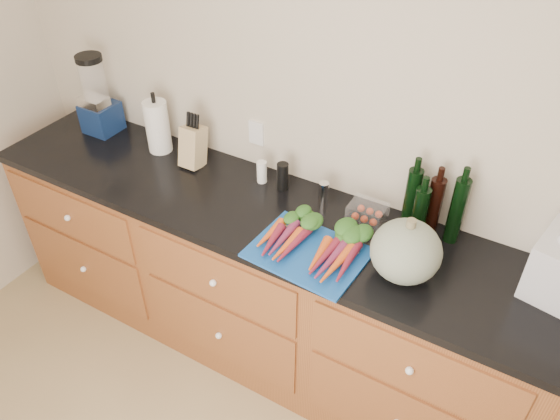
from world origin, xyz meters
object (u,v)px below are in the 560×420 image
Objects in this scene: tomato_box at (367,212)px; carrots at (314,240)px; paper_towel at (158,127)px; blender_appliance at (97,99)px; knife_block at (193,147)px; cutting_board at (308,253)px; squash at (406,251)px.

carrots is at bearing -112.68° from tomato_box.
tomato_box is (1.15, 0.01, -0.10)m from paper_towel.
blender_appliance is 0.40m from paper_towel.
cutting_board is at bearing -20.55° from knife_block.
knife_block is at bearing 169.32° from squash.
blender_appliance is at bearing 172.48° from squash.
knife_block is (0.23, -0.02, -0.03)m from paper_towel.
paper_towel is at bearing 0.33° from blender_appliance.
paper_towel reaches higher than knife_block.
tomato_box reaches higher than cutting_board.
carrots is 1.47m from blender_appliance.
paper_towel is 0.24m from knife_block.
carrots is 1.64× the size of squash.
paper_towel is at bearing 165.38° from carrots.
squash is 0.37m from tomato_box.
tomato_box is at bearing 67.32° from carrots.
carrots is 1.03× the size of blender_appliance.
tomato_box is (0.92, 0.03, -0.06)m from knife_block.
knife_block is at bearing -4.88° from paper_towel.
blender_appliance is 2.11× the size of knife_block.
paper_towel is (-1.03, 0.32, 0.13)m from cutting_board.
carrots is 1.07m from paper_towel.
carrots is 0.38m from squash.
carrots is 0.84m from knife_block.
knife_block reaches higher than tomato_box.
carrots is at bearing -17.34° from knife_block.
carrots is (-0.00, 0.05, 0.03)m from cutting_board.
paper_towel is at bearing 162.82° from cutting_board.
blender_appliance reaches higher than knife_block.
paper_towel is 1.72× the size of tomato_box.
cutting_board is at bearing -167.89° from squash.
squash is 0.63× the size of blender_appliance.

